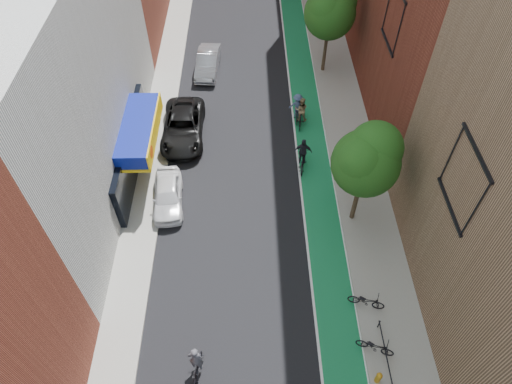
{
  "coord_description": "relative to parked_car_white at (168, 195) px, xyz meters",
  "views": [
    {
      "loc": [
        0.03,
        -5.27,
        20.09
      ],
      "look_at": [
        0.34,
        10.75,
        1.5
      ],
      "focal_mm": 32.0,
      "sensor_mm": 36.0,
      "label": 1
    }
  ],
  "objects": [
    {
      "name": "bike_lane",
      "position": [
        8.6,
        14.64,
        -0.67
      ],
      "size": [
        2.0,
        68.0,
        0.01
      ],
      "primitive_type": "cube",
      "color": "#137041",
      "rests_on": "ground"
    },
    {
      "name": "sidewalk_left",
      "position": [
        -1.4,
        14.64,
        -0.61
      ],
      "size": [
        2.0,
        68.0,
        0.15
      ],
      "primitive_type": "cube",
      "color": "gray",
      "rests_on": "ground"
    },
    {
      "name": "sidewalk_right",
      "position": [
        11.1,
        14.64,
        -0.61
      ],
      "size": [
        3.0,
        68.0,
        0.15
      ],
      "primitive_type": "cube",
      "color": "gray",
      "rests_on": "ground"
    },
    {
      "name": "building_left_white",
      "position": [
        -6.4,
        2.64,
        5.32
      ],
      "size": [
        8.0,
        20.0,
        12.0
      ],
      "primitive_type": "cube",
      "color": "silver",
      "rests_on": "ground"
    },
    {
      "name": "tree_near",
      "position": [
        10.25,
        -1.34,
        3.98
      ],
      "size": [
        3.4,
        3.36,
        6.42
      ],
      "color": "#332619",
      "rests_on": "ground"
    },
    {
      "name": "tree_mid",
      "position": [
        10.25,
        12.66,
        4.21
      ],
      "size": [
        3.55,
        3.53,
        6.74
      ],
      "color": "#332619",
      "rests_on": "ground"
    },
    {
      "name": "parked_car_white",
      "position": [
        0.0,
        0.0,
        0.0
      ],
      "size": [
        1.98,
        4.13,
        1.36
      ],
      "primitive_type": "imported",
      "rotation": [
        0.0,
        0.0,
        0.09
      ],
      "color": "white",
      "rests_on": "ground"
    },
    {
      "name": "parked_car_black",
      "position": [
        0.39,
        5.63,
        0.09
      ],
      "size": [
        2.63,
        5.59,
        1.55
      ],
      "primitive_type": "imported",
      "rotation": [
        0.0,
        0.0,
        0.01
      ],
      "color": "black",
      "rests_on": "ground"
    },
    {
      "name": "parked_car_silver",
      "position": [
        1.6,
        12.89,
        0.04
      ],
      "size": [
        1.84,
        4.47,
        1.44
      ],
      "primitive_type": "imported",
      "rotation": [
        0.0,
        0.0,
        -0.07
      ],
      "color": "gray",
      "rests_on": "ground"
    },
    {
      "name": "cyclist_lead",
      "position": [
        2.26,
        -9.52,
        0.04
      ],
      "size": [
        0.75,
        1.63,
        2.08
      ],
      "rotation": [
        0.0,
        0.0,
        3.01
      ],
      "color": "black",
      "rests_on": "ground"
    },
    {
      "name": "cyclist_lane_near",
      "position": [
        8.01,
        6.63,
        0.18
      ],
      "size": [
        0.92,
        1.89,
        2.07
      ],
      "rotation": [
        0.0,
        0.0,
        2.99
      ],
      "color": "black",
      "rests_on": "ground"
    },
    {
      "name": "cyclist_lane_mid",
      "position": [
        7.8,
        2.68,
        0.11
      ],
      "size": [
        1.1,
        1.99,
        2.14
      ],
      "rotation": [
        0.0,
        0.0,
        2.99
      ],
      "color": "black",
      "rests_on": "ground"
    },
    {
      "name": "cyclist_lane_far",
      "position": [
        7.8,
        7.08,
        0.27
      ],
      "size": [
        1.14,
        1.51,
        2.03
      ],
      "rotation": [
        0.0,
        0.0,
        3.05
      ],
      "color": "black",
      "rests_on": "ground"
    },
    {
      "name": "parked_bike_near",
      "position": [
        10.0,
        -6.65,
        -0.07
      ],
      "size": [
        1.83,
        1.07,
        0.91
      ],
      "primitive_type": "imported",
      "rotation": [
        0.0,
        0.0,
        1.28
      ],
      "color": "black",
      "rests_on": "sidewalk_right"
    },
    {
      "name": "parked_bike_far",
      "position": [
        10.0,
        -8.84,
        -0.09
      ],
      "size": [
        1.79,
        1.16,
        0.89
      ],
      "primitive_type": "imported",
      "rotation": [
        0.0,
        0.0,
        1.2
      ],
      "color": "black",
      "rests_on": "sidewalk_right"
    },
    {
      "name": "fire_hydrant",
      "position": [
        9.9,
        -10.15,
        -0.14
      ],
      "size": [
        0.26,
        0.26,
        0.73
      ],
      "color": "#C68517",
      "rests_on": "sidewalk_right"
    }
  ]
}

